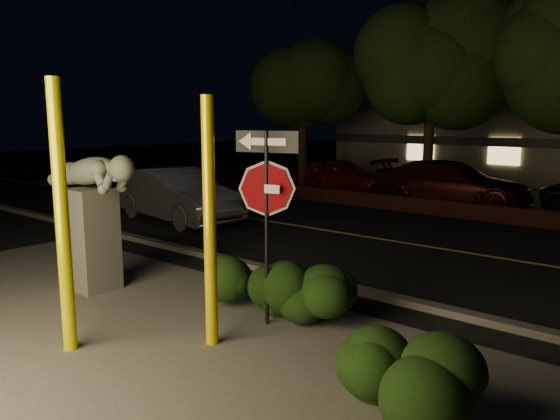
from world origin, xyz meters
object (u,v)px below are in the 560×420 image
object	(u,v)px
silver_sedan	(177,195)
parked_car_red	(340,175)
parked_car_darkred	(451,183)
yellow_pole_right	(210,224)
sculpture	(92,207)
yellow_pole_left	(62,219)
signpost	(267,189)

from	to	relation	value
silver_sedan	parked_car_red	size ratio (longest dim) A/B	1.16
silver_sedan	parked_car_darkred	size ratio (longest dim) A/B	0.88
yellow_pole_right	sculpture	world-z (taller)	yellow_pole_right
sculpture	silver_sedan	bearing A→B (deg)	127.63
yellow_pole_left	signpost	size ratio (longest dim) A/B	1.24
sculpture	parked_car_darkred	distance (m)	13.47
parked_car_red	sculpture	bearing A→B (deg)	-176.02
yellow_pole_left	silver_sedan	bearing A→B (deg)	131.50
yellow_pole_right	silver_sedan	xyz separation A→B (m)	(-7.49, 5.61, -0.90)
yellow_pole_left	parked_car_darkred	distance (m)	15.13
yellow_pole_left	parked_car_darkred	size ratio (longest dim) A/B	0.66
yellow_pole_left	parked_car_darkred	bearing A→B (deg)	93.73
signpost	silver_sedan	xyz separation A→B (m)	(-7.60, 4.58, -1.28)
yellow_pole_right	parked_car_darkred	bearing A→B (deg)	99.57
signpost	parked_car_darkred	world-z (taller)	signpost
yellow_pole_left	signpost	world-z (taller)	yellow_pole_left
yellow_pole_right	sculpture	distance (m)	3.40
sculpture	signpost	bearing A→B (deg)	11.53
silver_sedan	yellow_pole_right	bearing A→B (deg)	-119.18
sculpture	parked_car_red	xyz separation A→B (m)	(-4.00, 14.00, -0.83)
yellow_pole_left	yellow_pole_right	world-z (taller)	yellow_pole_left
yellow_pole_left	yellow_pole_right	size ratio (longest dim) A/B	1.06
yellow_pole_left	sculpture	bearing A→B (deg)	140.97
signpost	yellow_pole_left	bearing A→B (deg)	-136.65
sculpture	silver_sedan	size ratio (longest dim) A/B	0.52
signpost	yellow_pole_right	bearing A→B (deg)	-111.50
yellow_pole_right	silver_sedan	distance (m)	9.40
signpost	silver_sedan	size ratio (longest dim) A/B	0.60
sculpture	parked_car_red	bearing A→B (deg)	105.81
yellow_pole_left	silver_sedan	distance (m)	9.35
sculpture	silver_sedan	distance (m)	6.74
sculpture	parked_car_red	world-z (taller)	sculpture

